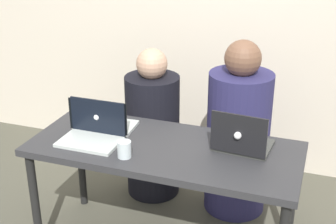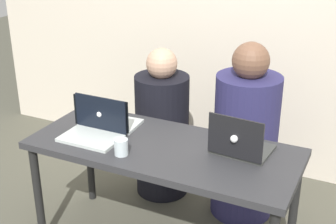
# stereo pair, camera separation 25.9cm
# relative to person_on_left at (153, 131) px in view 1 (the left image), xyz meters

# --- Properties ---
(back_wall) EXTENTS (4.50, 0.10, 2.38)m
(back_wall) POSITION_rel_person_on_left_xyz_m (0.30, 0.69, 0.71)
(back_wall) COLOR beige
(back_wall) RESTS_ON ground
(desk) EXTENTS (1.52, 0.64, 0.71)m
(desk) POSITION_rel_person_on_left_xyz_m (0.30, -0.60, 0.15)
(desk) COLOR #2E2E31
(desk) RESTS_ON ground
(person_on_left) EXTENTS (0.43, 0.43, 1.09)m
(person_on_left) POSITION_rel_person_on_left_xyz_m (0.00, 0.00, 0.00)
(person_on_left) COLOR black
(person_on_left) RESTS_ON ground
(person_on_right) EXTENTS (0.49, 0.49, 1.19)m
(person_on_right) POSITION_rel_person_on_left_xyz_m (0.61, 0.00, 0.05)
(person_on_right) COLOR navy
(person_on_right) RESTS_ON ground
(laptop_back_left) EXTENTS (0.37, 0.26, 0.21)m
(laptop_back_left) POSITION_rel_person_on_left_xyz_m (-0.12, -0.51, 0.27)
(laptop_back_left) COLOR silver
(laptop_back_left) RESTS_ON desk
(laptop_front_left) EXTENTS (0.34, 0.26, 0.22)m
(laptop_front_left) POSITION_rel_person_on_left_xyz_m (-0.10, -0.67, 0.27)
(laptop_front_left) COLOR silver
(laptop_front_left) RESTS_ON desk
(laptop_back_right) EXTENTS (0.32, 0.30, 0.24)m
(laptop_back_right) POSITION_rel_person_on_left_xyz_m (0.72, -0.50, 0.28)
(laptop_back_right) COLOR #393B37
(laptop_back_right) RESTS_ON desk
(water_glass_left) EXTENTS (0.08, 0.08, 0.09)m
(water_glass_left) POSITION_rel_person_on_left_xyz_m (0.15, -0.79, 0.26)
(water_glass_left) COLOR silver
(water_glass_left) RESTS_ON desk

